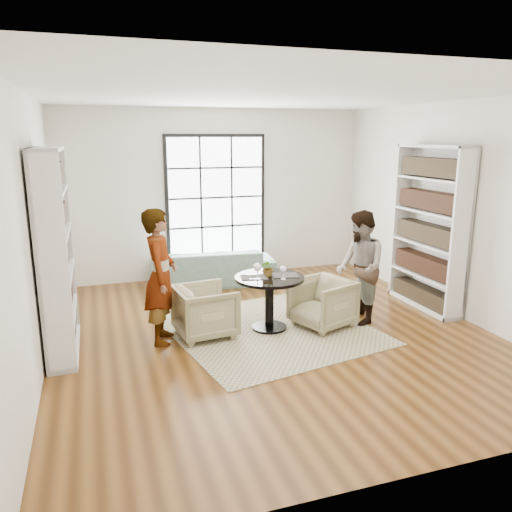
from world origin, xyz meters
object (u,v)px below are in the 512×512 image
object	(u,v)px
armchair_right	(322,303)
wine_glass_right	(283,270)
wine_glass_left	(257,268)
sofa	(213,267)
person_right	(360,268)
flower_centerpiece	(269,267)
armchair_left	(205,311)
person_left	(160,277)
pedestal_table	(269,291)

from	to	relation	value
armchair_right	wine_glass_right	size ratio (longest dim) A/B	4.09
wine_glass_left	wine_glass_right	world-z (taller)	wine_glass_left
sofa	wine_glass_left	xyz separation A→B (m)	(0.03, -2.37, 0.58)
sofa	wine_glass_right	distance (m)	2.55
person_right	flower_centerpiece	distance (m)	1.28
wine_glass_right	wine_glass_left	bearing A→B (deg)	162.17
sofa	wine_glass_right	bearing A→B (deg)	103.46
armchair_left	wine_glass_right	size ratio (longest dim) A/B	4.14
sofa	person_right	world-z (taller)	person_right
armchair_right	wine_glass_left	distance (m)	1.06
person_left	person_right	size ratio (longest dim) A/B	1.08
armchair_right	flower_centerpiece	size ratio (longest dim) A/B	3.11
armchair_left	sofa	bearing A→B (deg)	-22.31
pedestal_table	person_left	world-z (taller)	person_left
wine_glass_left	wine_glass_right	size ratio (longest dim) A/B	1.21
sofa	armchair_left	world-z (taller)	armchair_left
sofa	person_left	bearing A→B (deg)	67.75
person_right	wine_glass_right	bearing A→B (deg)	-75.80
pedestal_table	wine_glass_left	size ratio (longest dim) A/B	4.29
person_right	wine_glass_left	size ratio (longest dim) A/B	7.29
armchair_left	person_left	size ratio (longest dim) A/B	0.43
wine_glass_right	person_left	bearing A→B (deg)	171.88
pedestal_table	sofa	size ratio (longest dim) A/B	0.44
person_left	wine_glass_left	bearing A→B (deg)	-81.49
sofa	wine_glass_left	size ratio (longest dim) A/B	9.85
armchair_right	flower_centerpiece	xyz separation A→B (m)	(-0.71, 0.16, 0.52)
pedestal_table	armchair_left	bearing A→B (deg)	176.94
person_left	wine_glass_left	xyz separation A→B (m)	(1.22, -0.12, 0.04)
armchair_right	sofa	bearing A→B (deg)	-178.42
armchair_right	person_left	xyz separation A→B (m)	(-2.12, 0.17, 0.51)
pedestal_table	person_right	bearing A→B (deg)	-5.40
person_left	wine_glass_right	bearing A→B (deg)	-84.10
sofa	flower_centerpiece	distance (m)	2.33
pedestal_table	wine_glass_left	bearing A→B (deg)	-159.48
pedestal_table	wine_glass_right	bearing A→B (deg)	-54.34
person_left	flower_centerpiece	world-z (taller)	person_left
wine_glass_left	wine_glass_right	distance (m)	0.33
sofa	wine_glass_right	size ratio (longest dim) A/B	11.89
pedestal_table	person_left	distance (m)	1.44
person_left	flower_centerpiece	xyz separation A→B (m)	(1.41, -0.00, 0.00)
armchair_right	person_right	distance (m)	0.71
sofa	armchair_right	size ratio (longest dim) A/B	2.90
armchair_right	wine_glass_left	world-z (taller)	wine_glass_left
pedestal_table	sofa	distance (m)	2.32
flower_centerpiece	pedestal_table	bearing A→B (deg)	-95.47
wine_glass_right	flower_centerpiece	distance (m)	0.25
armchair_right	person_left	distance (m)	2.19
wine_glass_left	armchair_left	bearing A→B (deg)	170.01
person_left	pedestal_table	bearing A→B (deg)	-77.84
person_left	flower_centerpiece	bearing A→B (deg)	-76.13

